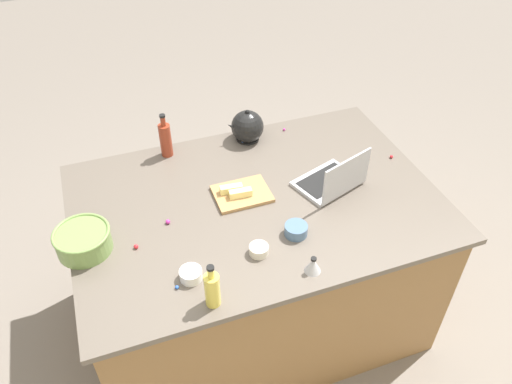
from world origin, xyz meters
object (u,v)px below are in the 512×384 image
(butter_stick_left, at_px, (231,189))
(ramekin_medium, at_px, (296,230))
(bottle_soy, at_px, (165,139))
(butter_stick_right, at_px, (240,193))
(laptop, at_px, (333,180))
(bottle_oil, at_px, (212,289))
(cutting_board, at_px, (242,194))
(kitchen_timer, at_px, (313,265))
(mixing_bowl_large, at_px, (83,240))
(ramekin_wide, at_px, (191,275))
(kettle, at_px, (247,127))
(ramekin_small, at_px, (259,250))

(butter_stick_left, bearing_deg, ramekin_medium, 117.88)
(bottle_soy, height_order, butter_stick_right, bottle_soy)
(laptop, bearing_deg, bottle_soy, -37.76)
(bottle_oil, bearing_deg, ramekin_medium, -152.56)
(laptop, bearing_deg, cutting_board, -12.42)
(laptop, height_order, bottle_oil, laptop)
(butter_stick_left, relative_size, butter_stick_right, 1.00)
(ramekin_medium, height_order, kitchen_timer, kitchen_timer)
(mixing_bowl_large, relative_size, cutting_board, 0.91)
(butter_stick_left, relative_size, ramekin_medium, 1.06)
(cutting_board, distance_m, butter_stick_left, 0.06)
(laptop, bearing_deg, bottle_oil, 32.02)
(ramekin_wide, relative_size, kitchen_timer, 1.21)
(laptop, xyz_separation_m, mixing_bowl_large, (1.19, 0.01, 0.01))
(mixing_bowl_large, bearing_deg, bottle_oil, 133.77)
(laptop, xyz_separation_m, ramekin_medium, (0.30, 0.23, -0.02))
(laptop, xyz_separation_m, cutting_board, (0.44, -0.10, -0.04))
(cutting_board, distance_m, kitchen_timer, 0.56)
(kettle, height_order, ramekin_medium, kettle)
(ramekin_small, height_order, ramekin_wide, ramekin_wide)
(laptop, xyz_separation_m, butter_stick_left, (0.49, -0.12, -0.01))
(butter_stick_right, bearing_deg, kettle, -112.92)
(ramekin_small, distance_m, ramekin_wide, 0.31)
(laptop, relative_size, bottle_soy, 1.47)
(bottle_oil, height_order, kitchen_timer, bottle_oil)
(laptop, xyz_separation_m, bottle_oil, (0.75, 0.47, 0.04))
(cutting_board, xyz_separation_m, ramekin_medium, (-0.14, 0.33, 0.02))
(butter_stick_right, bearing_deg, ramekin_medium, 116.71)
(bottle_soy, height_order, cutting_board, bottle_soy)
(ramekin_medium, bearing_deg, butter_stick_left, -62.12)
(bottle_oil, xyz_separation_m, kettle, (-0.49, -1.01, -0.01))
(butter_stick_left, height_order, ramekin_wide, butter_stick_left)
(cutting_board, bearing_deg, laptop, 167.58)
(kettle, relative_size, cutting_board, 0.80)
(butter_stick_right, bearing_deg, kitchen_timer, 104.47)
(kettle, bearing_deg, laptop, 115.44)
(bottle_oil, height_order, cutting_board, bottle_oil)
(mixing_bowl_large, relative_size, kitchen_timer, 3.14)
(kettle, xyz_separation_m, butter_stick_right, (0.20, 0.47, -0.04))
(butter_stick_left, relative_size, ramekin_wide, 1.18)
(laptop, distance_m, mixing_bowl_large, 1.19)
(ramekin_wide, bearing_deg, bottle_soy, -96.02)
(ramekin_medium, bearing_deg, kitchen_timer, 84.91)
(butter_stick_right, height_order, ramekin_medium, butter_stick_right)
(cutting_board, xyz_separation_m, butter_stick_left, (0.05, -0.02, 0.03))
(mixing_bowl_large, distance_m, ramekin_small, 0.75)
(laptop, height_order, kitchen_timer, laptop)
(mixing_bowl_large, distance_m, kitchen_timer, 0.98)
(bottle_oil, relative_size, ramekin_small, 2.51)
(kettle, bearing_deg, bottle_soy, -0.99)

